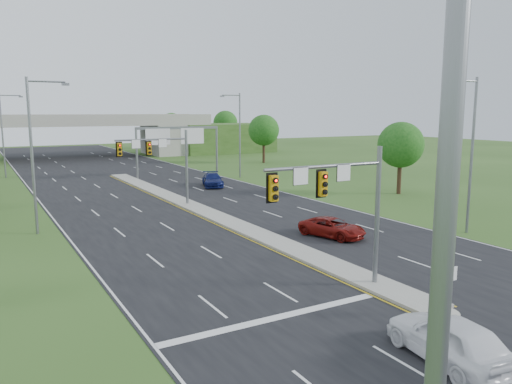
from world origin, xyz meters
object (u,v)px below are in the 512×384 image
Objects in this scene: car_white at (450,339)px; car_far_a at (332,227)px; car_far_b at (213,180)px; sign_gantry at (177,137)px; signal_mast_far at (163,156)px; overpass at (76,139)px; keep_right_sign at (451,283)px; signal_mast_near at (343,197)px.

car_far_a is at bearing -108.10° from car_white.
car_far_b is at bearing -96.72° from car_white.
sign_gantry is 2.30× the size of car_white.
signal_mast_far is 1.47× the size of car_far_a.
overpass is at bearing -85.08° from car_white.
keep_right_sign is 0.19× the size of sign_gantry.
car_white is (-9.93, -52.12, -4.36)m from sign_gantry.
signal_mast_far is 0.60× the size of sign_gantry.
sign_gantry is 2.43× the size of car_far_a.
signal_mast_far is 0.09× the size of overpass.
sign_gantry is at bearing -93.73° from car_white.
overpass is at bearing 75.67° from car_far_a.
signal_mast_near is 0.60× the size of sign_gantry.
car_far_a is (-2.42, -36.13, -4.56)m from sign_gantry.
car_far_b is (2.71, 25.72, 0.11)m from car_far_a.
signal_mast_far is 3.18× the size of keep_right_sign.
overpass is at bearing 88.38° from signal_mast_near.
sign_gantry is (8.95, 19.99, 0.51)m from signal_mast_far.
signal_mast_near is 45.88m from sign_gantry.
car_white is (-0.99, -32.13, -3.85)m from signal_mast_far.
keep_right_sign is at bearing -80.95° from car_far_b.
car_white is (-3.25, -2.67, -0.64)m from keep_right_sign.
signal_mast_near is at bearing -90.83° from car_white.
signal_mast_far is at bearing -84.70° from car_white.
signal_mast_near is 36.01m from car_far_b.
car_far_a is at bearing -67.99° from signal_mast_far.
car_white is 1.06× the size of car_far_a.
signal_mast_near reaches higher than car_far_a.
keep_right_sign is at bearing -125.49° from car_far_a.
signal_mast_near is 25.00m from signal_mast_far.
signal_mast_near reaches higher than car_white.
sign_gantry is at bearing -79.21° from overpass.
car_far_b is at bearing 75.05° from signal_mast_near.
car_far_a is at bearing -76.85° from car_far_b.
signal_mast_near is at bearing 116.94° from keep_right_sign.
sign_gantry reaches higher than keep_right_sign.
car_far_a is (6.52, 8.87, -4.04)m from signal_mast_near.
signal_mast_far is 21.91m from sign_gantry.
signal_mast_far is at bearing 94.26° from car_far_a.
car_white is at bearing -91.76° from signal_mast_far.
car_far_a is (4.26, -71.21, -2.87)m from overpass.
car_far_a is (4.26, 13.32, -0.83)m from keep_right_sign.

